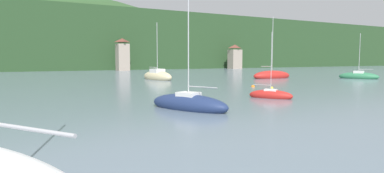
% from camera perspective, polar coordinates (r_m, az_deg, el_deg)
% --- Properties ---
extents(shore_building_westcentral, '(3.66, 4.30, 10.08)m').
position_cam_1_polar(shore_building_westcentral, '(102.06, -12.33, 5.54)').
color(shore_building_westcentral, gray).
rests_on(shore_building_westcentral, ground_plane).
extents(shore_building_central, '(4.32, 3.98, 9.00)m').
position_cam_1_polar(shore_building_central, '(120.70, 7.68, 5.25)').
color(shore_building_central, gray).
rests_on(shore_building_central, ground_plane).
extents(sailboat_far_0, '(5.24, 7.05, 8.90)m').
position_cam_1_polar(sailboat_far_0, '(67.26, 27.65, 1.62)').
color(sailboat_far_0, '#2D754C').
rests_on(sailboat_far_0, ground_plane).
extents(sailboat_far_1, '(4.15, 8.26, 10.67)m').
position_cam_1_polar(sailboat_far_1, '(56.92, -6.21, 1.81)').
color(sailboat_far_1, '#CCBC8E').
rests_on(sailboat_far_1, ground_plane).
extents(sailboat_mid_4, '(3.31, 4.13, 6.50)m').
position_cam_1_polar(sailboat_mid_4, '(30.92, 13.89, -1.52)').
color(sailboat_mid_4, red).
rests_on(sailboat_mid_4, ground_plane).
extents(sailboat_mid_7, '(4.69, 6.97, 8.92)m').
position_cam_1_polar(sailboat_mid_7, '(23.37, -0.64, -3.15)').
color(sailboat_mid_7, navy).
rests_on(sailboat_mid_7, ground_plane).
extents(sailboat_far_8, '(8.48, 2.90, 12.17)m').
position_cam_1_polar(sailboat_far_8, '(62.70, 14.10, 1.88)').
color(sailboat_far_8, red).
rests_on(sailboat_far_8, ground_plane).
extents(mooring_buoy_near, '(0.50, 0.50, 0.50)m').
position_cam_1_polar(mooring_buoy_near, '(42.72, 10.86, -0.07)').
color(mooring_buoy_near, orange).
rests_on(mooring_buoy_near, ground_plane).
extents(mooring_buoy_far, '(0.39, 0.39, 0.39)m').
position_cam_1_polar(mooring_buoy_far, '(41.33, 14.10, -0.30)').
color(mooring_buoy_far, yellow).
rests_on(mooring_buoy_far, ground_plane).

